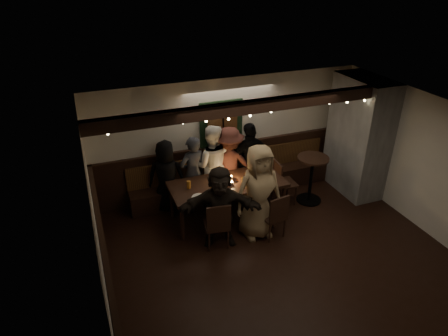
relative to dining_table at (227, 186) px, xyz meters
name	(u,v)px	position (x,y,z in m)	size (l,w,h in m)	color
room	(296,159)	(1.52, 0.02, 0.33)	(6.02, 5.01, 2.62)	black
dining_table	(227,186)	(0.00, 0.00, 0.00)	(2.29, 0.98, 0.99)	black
chair_near_left	(218,223)	(-0.51, -0.84, -0.21)	(0.49, 0.49, 0.96)	black
chair_near_right	(275,214)	(0.60, -0.94, -0.22)	(0.49, 0.49, 0.94)	black
chair_end	(281,180)	(1.26, 0.11, -0.18)	(0.47, 0.47, 1.02)	black
high_top	(312,174)	(1.92, -0.03, -0.08)	(0.66, 0.66, 1.06)	black
person_a	(167,177)	(-1.06, 0.72, 0.04)	(0.77, 0.50, 1.57)	black
person_b	(193,173)	(-0.52, 0.63, 0.07)	(0.59, 0.39, 1.63)	#292B32
person_c	(212,165)	(-0.08, 0.73, 0.14)	(0.86, 0.67, 1.77)	silver
person_d	(229,165)	(0.30, 0.67, 0.10)	(1.09, 0.63, 1.69)	#49231D
person_e	(250,161)	(0.76, 0.64, 0.12)	(1.02, 0.42, 1.74)	black
person_f	(220,207)	(-0.42, -0.71, 0.05)	(1.48, 0.47, 1.59)	black
person_g	(258,192)	(0.33, -0.71, 0.19)	(0.92, 0.60, 1.88)	tan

